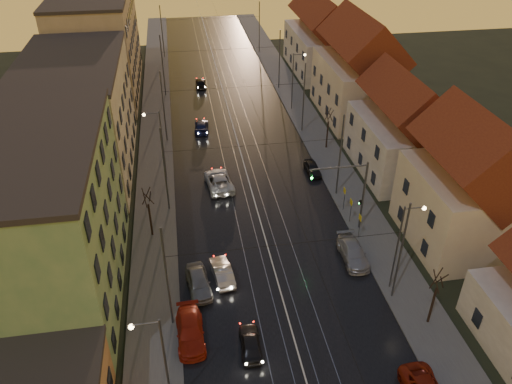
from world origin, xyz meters
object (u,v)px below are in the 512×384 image
driving_car_3 (201,126)px  driving_car_4 (201,83)px  parked_right_2 (312,168)px  parked_left_3 (199,282)px  street_lamp_3 (295,76)px  street_lamp_2 (159,139)px  traffic_light_mast (354,188)px  parked_right_1 (353,253)px  street_lamp_0 (159,358)px  driving_car_2 (219,181)px  parked_left_2 (190,331)px  driving_car_0 (250,343)px  driving_car_1 (222,272)px  street_lamp_1 (402,240)px

driving_car_3 → driving_car_4: 15.37m
driving_car_4 → parked_right_2: (10.43, -28.05, -0.04)m
parked_left_3 → parked_right_2: size_ratio=1.21×
street_lamp_3 → street_lamp_2: bearing=-138.7°
street_lamp_3 → traffic_light_mast: street_lamp_3 is taller
parked_right_1 → street_lamp_0: bearing=-143.3°
driving_car_3 → driving_car_2: bearing=98.2°
parked_left_3 → parked_left_2: bearing=-106.8°
street_lamp_0 → parked_left_3: (2.68, 10.39, -4.15)m
parked_left_2 → parked_left_3: parked_left_3 is taller
driving_car_0 → parked_left_2: parked_left_2 is taller
driving_car_0 → driving_car_1: bearing=-78.6°
street_lamp_3 → driving_car_2: (-12.40, -18.58, -4.12)m
street_lamp_3 → parked_right_1: 32.42m
driving_car_4 → parked_left_3: 44.33m
driving_car_0 → driving_car_1: size_ratio=0.88×
parked_left_2 → parked_right_1: 15.74m
street_lamp_2 → street_lamp_1: bearing=-47.7°
driving_car_2 → driving_car_3: 13.86m
driving_car_3 → parked_left_2: parked_left_2 is taller
driving_car_0 → driving_car_4: driving_car_4 is taller
street_lamp_0 → driving_car_1: (4.66, 11.33, -4.21)m
street_lamp_3 → driving_car_3: 14.71m
street_lamp_3 → parked_left_3: bearing=-114.8°
street_lamp_1 → driving_car_4: 48.38m
street_lamp_3 → parked_right_2: 18.06m
street_lamp_2 → parked_right_1: 23.13m
traffic_light_mast → parked_left_3: traffic_light_mast is taller
parked_left_3 → parked_right_2: bearing=43.5°
street_lamp_3 → traffic_light_mast: 28.03m
street_lamp_0 → driving_car_2: bearing=77.1°
street_lamp_3 → driving_car_4: street_lamp_3 is taller
street_lamp_1 → traffic_light_mast: street_lamp_1 is taller
driving_car_0 → street_lamp_3: bearing=-104.7°
traffic_light_mast → parked_left_3: 15.95m
driving_car_3 → parked_right_1: 29.52m
driving_car_2 → parked_left_3: size_ratio=1.26×
street_lamp_2 → driving_car_4: street_lamp_2 is taller
traffic_light_mast → parked_right_2: traffic_light_mast is taller
traffic_light_mast → driving_car_2: traffic_light_mast is taller
driving_car_2 → parked_left_3: 15.36m
driving_car_2 → parked_right_1: (10.28, -13.50, -0.07)m
parked_left_3 → driving_car_2: bearing=72.0°
street_lamp_1 → parked_right_2: size_ratio=2.23×
street_lamp_3 → parked_left_3: 37.26m
driving_car_4 → parked_right_2: bearing=112.3°
street_lamp_1 → driving_car_1: size_ratio=1.95×
street_lamp_2 → street_lamp_0: bearing=-90.0°
street_lamp_1 → traffic_light_mast: size_ratio=1.11×
traffic_light_mast → driving_car_1: bearing=-159.4°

